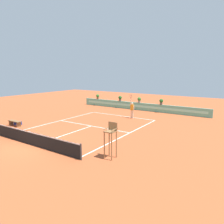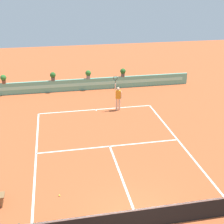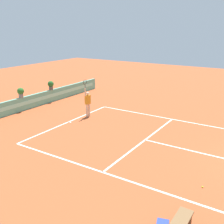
# 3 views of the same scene
# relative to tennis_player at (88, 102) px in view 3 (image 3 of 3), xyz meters

# --- Properties ---
(ground_plane) EXTENTS (60.00, 60.00, 0.00)m
(ground_plane) POSITION_rel_tennis_player_xyz_m (-1.57, -5.51, -1.05)
(ground_plane) COLOR #A84C28
(court_lines) EXTENTS (8.32, 11.94, 0.01)m
(court_lines) POSITION_rel_tennis_player_xyz_m (-1.57, -4.79, -1.05)
(court_lines) COLOR white
(court_lines) RESTS_ON ground
(back_wall_barrier) EXTENTS (18.00, 0.21, 1.00)m
(back_wall_barrier) POSITION_rel_tennis_player_xyz_m (-1.57, 4.88, -0.55)
(back_wall_barrier) COLOR #60A88E
(back_wall_barrier) RESTS_ON ground
(tennis_player) EXTENTS (0.61, 0.28, 2.58)m
(tennis_player) POSITION_rel_tennis_player_xyz_m (0.00, 0.00, 0.00)
(tennis_player) COLOR beige
(tennis_player) RESTS_ON ground
(tennis_ball_near_baseline) EXTENTS (0.07, 0.07, 0.07)m
(tennis_ball_near_baseline) POSITION_rel_tennis_player_xyz_m (-4.56, -9.00, -1.02)
(tennis_ball_near_baseline) COLOR #CCE033
(tennis_ball_near_baseline) RESTS_ON ground
(potted_plant_right) EXTENTS (0.48, 0.48, 0.72)m
(potted_plant_right) POSITION_rel_tennis_player_xyz_m (1.48, 4.88, 0.36)
(potted_plant_right) COLOR #514C47
(potted_plant_right) RESTS_ON back_wall_barrier
(potted_plant_centre) EXTENTS (0.48, 0.48, 0.72)m
(potted_plant_centre) POSITION_rel_tennis_player_xyz_m (-1.54, 4.88, 0.36)
(potted_plant_centre) COLOR gray
(potted_plant_centre) RESTS_ON back_wall_barrier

